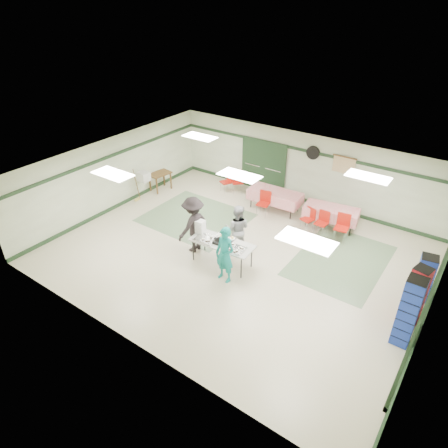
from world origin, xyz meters
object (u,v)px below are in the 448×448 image
Objects in this scene: serving_table at (222,244)px; volunteer_teal at (225,255)px; volunteer_grey at (237,229)px; dining_table_a at (331,213)px; crate_stack_blue_b at (408,312)px; dining_table_b at (275,196)px; chair_d at (264,201)px; crate_stack_blue_a at (424,278)px; chair_a at (323,220)px; crate_stack_red at (415,297)px; chair_c at (343,224)px; office_printer at (144,176)px; chair_b at (309,217)px; chair_loose_a at (237,179)px; volunteer_dark at (193,225)px; printer_table at (160,175)px; chair_loose_b at (227,180)px; broom at (137,184)px.

volunteer_teal is at bearing -52.26° from serving_table.
volunteer_grey is 3.60m from dining_table_a.
dining_table_b is at bearing 144.42° from crate_stack_blue_b.
crate_stack_blue_a reaches higher than chair_d.
crate_stack_red is (3.49, -2.73, 0.34)m from chair_a.
chair_c is 0.70× the size of crate_stack_blue_a.
office_printer is (-5.05, 1.83, 0.20)m from serving_table.
chair_b is 0.89× the size of chair_loose_a.
volunteer_dark is 4.86m from dining_table_a.
dining_table_b is at bearing -106.09° from volunteer_grey.
volunteer_teal is 1.78× the size of printer_table.
broom reaches higher than chair_loose_b.
printer_table is at bearing -167.56° from dining_table_b.
crate_stack_blue_b reaches higher than dining_table_b.
broom is (-10.38, 1.60, -0.24)m from crate_stack_blue_b.
printer_table is at bearing 147.88° from serving_table.
dining_table_a is 6.97m from printer_table.
volunteer_grey is (-0.00, 0.82, 0.09)m from serving_table.
chair_d is 1.13× the size of chair_loose_b.
chair_d is (-0.13, -0.56, 0.00)m from dining_table_b.
crate_stack_red reaches higher than volunteer_grey.
chair_b is 0.60× the size of broom.
chair_a is 4.45m from crate_stack_red.
volunteer_teal is 0.85× the size of dining_table_b.
broom is at bearing -106.65° from chair_loose_b.
crate_stack_red is at bearing -51.93° from chair_c.
broom is (-0.08, -1.22, 0.06)m from printer_table.
chair_loose_b reaches higher than chair_b.
chair_b is 0.47× the size of crate_stack_red.
chair_b is at bearing 14.57° from printer_table.
crate_stack_red is at bearing -2.62° from printer_table.
broom reaches higher than dining_table_a.
office_printer is (-6.32, -1.52, 0.43)m from chair_b.
chair_loose_a reaches higher than chair_a.
volunteer_teal is 1.27× the size of crate_stack_blue_a.
chair_b is at bearing -59.65° from chair_loose_a.
printer_table is at bearing 155.70° from volunteer_teal.
chair_d reaches higher than chair_b.
chair_a is (-0.06, -0.57, -0.06)m from dining_table_a.
printer_table is (-5.56, 3.29, -0.21)m from volunteer_teal.
volunteer_dark is 4.22m from broom.
chair_loose_b is at bearing -174.75° from chair_b.
volunteer_grey reaches higher than broom.
crate_stack_blue_a is at bearing 3.14° from office_printer.
dining_table_b is 1.17× the size of crate_stack_red.
volunteer_dark is at bearing -103.54° from dining_table_b.
dining_table_b is at bearing 27.43° from office_printer.
dining_table_b is 1.49× the size of broom.
volunteer_dark is 4.87m from chair_c.
chair_a reaches higher than serving_table.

